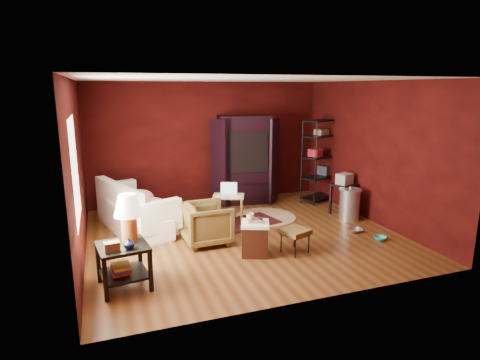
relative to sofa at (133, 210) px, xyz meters
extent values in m
cube|color=brown|center=(1.90, -0.94, -0.41)|extent=(5.50, 5.00, 0.02)
cube|color=white|center=(1.90, -0.94, 2.41)|extent=(5.50, 5.00, 0.02)
cube|color=#420B09|center=(1.90, 1.57, 1.00)|extent=(5.50, 0.02, 2.80)
cube|color=#420B09|center=(1.90, -3.45, 1.00)|extent=(5.50, 0.02, 2.80)
cube|color=#420B09|center=(-0.86, -0.94, 1.00)|extent=(0.02, 5.00, 2.80)
cube|color=#420B09|center=(4.66, -0.94, 1.00)|extent=(0.02, 5.00, 2.80)
cube|color=white|center=(-0.83, -1.94, 1.20)|extent=(0.02, 1.20, 1.40)
imported|color=white|center=(0.00, 0.00, 0.00)|extent=(1.10, 2.13, 0.80)
imported|color=black|center=(1.16, -1.11, 0.00)|extent=(0.75, 0.79, 0.79)
imported|color=silver|center=(3.94, -1.51, -0.27)|extent=(0.26, 0.09, 0.26)
imported|color=#2AC2C6|center=(4.11, -2.01, -0.29)|extent=(0.23, 0.11, 0.22)
imported|color=#0D1144|center=(-0.24, -2.44, 0.28)|extent=(0.19, 0.19, 0.14)
imported|color=#F7EA79|center=(1.68, -1.84, 0.27)|extent=(0.14, 0.12, 0.12)
cube|color=black|center=(-0.32, -2.28, 0.19)|extent=(0.72, 0.72, 0.04)
cube|color=black|center=(-0.32, -2.28, -0.21)|extent=(0.68, 0.68, 0.03)
cube|color=black|center=(-0.56, -2.60, -0.10)|extent=(0.06, 0.06, 0.60)
cube|color=black|center=(0.01, -2.52, -0.10)|extent=(0.06, 0.06, 0.60)
cube|color=black|center=(-0.64, -2.03, -0.10)|extent=(0.06, 0.06, 0.60)
cube|color=black|center=(-0.07, -1.95, -0.10)|extent=(0.06, 0.06, 0.60)
cylinder|color=#BA6D22|center=(-0.20, -2.15, 0.39)|extent=(0.24, 0.24, 0.36)
cone|color=#F2E5C6|center=(-0.20, -2.15, 0.72)|extent=(0.43, 0.43, 0.30)
cube|color=olive|center=(-0.45, -2.46, 0.27)|extent=(0.21, 0.15, 0.13)
cube|color=#B63E2D|center=(-0.37, -2.28, -0.16)|extent=(0.27, 0.33, 0.03)
cube|color=#2D61B6|center=(-0.36, -2.28, -0.12)|extent=(0.27, 0.33, 0.03)
cube|color=gold|center=(-0.35, -2.28, -0.08)|extent=(0.27, 0.33, 0.03)
cube|color=white|center=(0.08, 0.03, -0.12)|extent=(1.37, 2.03, 0.39)
cube|color=white|center=(-0.25, -0.09, 0.14)|extent=(0.79, 1.83, 0.79)
cube|color=white|center=(0.39, -0.86, 0.09)|extent=(0.80, 0.43, 0.54)
cube|color=white|center=(-0.23, 0.91, 0.09)|extent=(0.80, 0.43, 0.54)
ellipsoid|color=#FF2724|center=(0.30, -0.47, 0.19)|extent=(0.65, 0.65, 0.28)
ellipsoid|color=#FF2724|center=(0.12, 0.04, 0.21)|extent=(0.73, 0.73, 0.32)
ellipsoid|color=white|center=(-0.04, 0.51, 0.17)|extent=(0.60, 0.60, 0.26)
cube|color=#451D0F|center=(1.77, -1.84, -0.15)|extent=(0.54, 0.54, 0.50)
cube|color=white|center=(1.77, -1.84, 0.12)|extent=(0.58, 0.58, 0.05)
cube|color=beige|center=(1.77, -1.84, 0.16)|extent=(0.29, 0.26, 0.02)
cube|color=#4F8FB9|center=(1.77, -1.84, 0.18)|extent=(0.27, 0.23, 0.02)
cube|color=#D44F5C|center=(1.77, -1.84, 0.20)|extent=(0.27, 0.25, 0.02)
cube|color=black|center=(1.85, -1.85, 0.22)|extent=(0.05, 0.15, 0.02)
cube|color=black|center=(2.41, -2.00, -0.03)|extent=(0.51, 0.51, 0.08)
cube|color=black|center=(2.41, -2.00, -0.08)|extent=(0.46, 0.46, 0.02)
cylinder|color=black|center=(2.32, -2.20, -0.24)|extent=(0.03, 0.03, 0.33)
cylinder|color=black|center=(2.62, -2.09, -0.24)|extent=(0.03, 0.03, 0.33)
cylinder|color=black|center=(2.21, -1.90, -0.24)|extent=(0.03, 0.03, 0.33)
cylinder|color=black|center=(2.51, -1.79, -0.24)|extent=(0.03, 0.03, 0.33)
cylinder|color=beige|center=(2.69, -0.11, -0.39)|extent=(1.47, 1.47, 0.01)
cube|color=#471314|center=(2.20, -0.34, -0.38)|extent=(1.36, 1.07, 0.01)
cube|color=#E5E86A|center=(1.88, -0.08, 0.12)|extent=(0.74, 0.63, 0.03)
cylinder|color=#E5E86A|center=(1.56, -0.15, -0.14)|extent=(0.05, 0.05, 0.52)
cylinder|color=#E5E86A|center=(2.07, -0.35, -0.14)|extent=(0.05, 0.05, 0.52)
cylinder|color=#E5E86A|center=(1.69, 0.18, -0.14)|extent=(0.05, 0.05, 0.52)
cylinder|color=#E5E86A|center=(2.20, -0.02, -0.14)|extent=(0.05, 0.05, 0.52)
cube|color=white|center=(1.89, -0.05, 0.14)|extent=(0.39, 0.33, 0.02)
cube|color=silver|center=(1.93, 0.05, 0.26)|extent=(0.33, 0.19, 0.22)
cube|color=white|center=(1.73, -0.13, 0.14)|extent=(0.27, 0.34, 0.00)
cube|color=white|center=(1.98, -0.22, 0.14)|extent=(0.35, 0.38, 0.00)
cube|color=black|center=(2.66, 1.14, 0.62)|extent=(1.26, 0.81, 2.05)
cube|color=black|center=(2.64, 1.04, 0.84)|extent=(1.03, 0.62, 0.92)
cube|color=black|center=(1.98, 0.94, 0.62)|extent=(0.27, 0.46, 1.94)
cube|color=black|center=(3.26, 0.75, 0.62)|extent=(0.37, 0.39, 1.94)
cube|color=#303335|center=(2.65, 1.09, 0.73)|extent=(0.74, 0.63, 0.56)
cube|color=black|center=(2.61, 0.82, 0.73)|extent=(0.53, 0.09, 0.43)
cube|color=black|center=(2.65, 1.09, 0.08)|extent=(1.04, 0.67, 0.05)
cylinder|color=black|center=(4.06, 0.26, 0.57)|extent=(0.03, 0.03, 1.95)
cylinder|color=black|center=(4.89, 0.63, 0.57)|extent=(0.03, 0.03, 1.95)
cylinder|color=black|center=(3.90, 0.62, 0.57)|extent=(0.03, 0.03, 1.95)
cylinder|color=black|center=(4.73, 0.99, 0.57)|extent=(0.03, 0.03, 1.95)
cube|color=black|center=(4.39, 0.62, -0.29)|extent=(1.04, 0.77, 0.03)
cube|color=black|center=(4.39, 0.62, 0.20)|extent=(1.04, 0.77, 0.03)
cube|color=black|center=(4.39, 0.62, 0.68)|extent=(1.04, 0.77, 0.03)
cube|color=black|center=(4.39, 0.62, 1.17)|extent=(1.04, 0.77, 0.03)
cube|color=black|center=(4.39, 0.62, 1.53)|extent=(1.04, 0.77, 0.03)
cube|color=maroon|center=(4.19, 0.54, 0.79)|extent=(0.31, 0.34, 0.17)
cube|color=#343541|center=(4.59, 0.71, 0.33)|extent=(0.36, 0.36, 0.22)
cube|color=#83644F|center=(4.39, 0.62, 1.26)|extent=(0.39, 0.33, 0.13)
cube|color=black|center=(4.34, -0.47, 0.25)|extent=(0.57, 0.57, 0.04)
cube|color=black|center=(4.23, -0.72, -0.08)|extent=(0.06, 0.06, 0.65)
cube|color=black|center=(4.59, -0.58, -0.08)|extent=(0.06, 0.06, 0.65)
cube|color=black|center=(4.10, -0.36, -0.08)|extent=(0.06, 0.06, 0.65)
cube|color=black|center=(4.45, -0.23, -0.08)|extent=(0.06, 0.06, 0.65)
cube|color=#B4B5B9|center=(4.34, -0.47, 0.38)|extent=(0.38, 0.34, 0.22)
cylinder|color=silver|center=(4.24, -0.85, -0.09)|extent=(0.47, 0.47, 0.62)
cylinder|color=silver|center=(4.24, -0.85, 0.24)|extent=(0.51, 0.51, 0.04)
sphere|color=silver|center=(4.24, -0.85, 0.28)|extent=(0.07, 0.07, 0.06)
camera|label=1|loc=(-0.50, -7.54, 2.26)|focal=30.00mm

